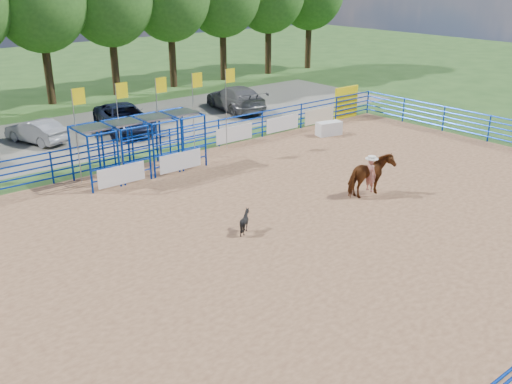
# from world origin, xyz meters

# --- Properties ---
(ground) EXTENTS (120.00, 120.00, 0.00)m
(ground) POSITION_xyz_m (0.00, 0.00, 0.00)
(ground) COLOR #3A6227
(ground) RESTS_ON ground
(arena_dirt) EXTENTS (30.00, 20.00, 0.02)m
(arena_dirt) POSITION_xyz_m (0.00, 0.00, 0.01)
(arena_dirt) COLOR #A17350
(arena_dirt) RESTS_ON ground
(gravel_strip) EXTENTS (40.00, 10.00, 0.01)m
(gravel_strip) POSITION_xyz_m (0.00, 17.00, 0.01)
(gravel_strip) COLOR gray
(gravel_strip) RESTS_ON ground
(announcer_table) EXTENTS (1.55, 0.96, 0.77)m
(announcer_table) POSITION_xyz_m (9.18, 7.87, 0.40)
(announcer_table) COLOR silver
(announcer_table) RESTS_ON arena_dirt
(horse_and_rider) EXTENTS (2.13, 1.08, 2.45)m
(horse_and_rider) POSITION_xyz_m (3.70, 0.23, 0.96)
(horse_and_rider) COLOR brown
(horse_and_rider) RESTS_ON arena_dirt
(calf) EXTENTS (0.79, 0.72, 0.81)m
(calf) POSITION_xyz_m (-2.53, 0.72, 0.43)
(calf) COLOR black
(calf) RESTS_ON arena_dirt
(car_b) EXTENTS (2.50, 4.10, 1.28)m
(car_b) POSITION_xyz_m (-4.27, 16.92, 0.65)
(car_b) COLOR gray
(car_b) RESTS_ON gravel_strip
(car_c) EXTENTS (3.45, 5.84, 1.52)m
(car_c) POSITION_xyz_m (0.60, 16.12, 0.77)
(car_c) COLOR #141B34
(car_c) RESTS_ON gravel_strip
(car_d) EXTENTS (3.30, 5.97, 1.64)m
(car_d) POSITION_xyz_m (8.81, 16.17, 0.83)
(car_d) COLOR #5D5D60
(car_d) RESTS_ON gravel_strip
(perimeter_fence) EXTENTS (30.10, 20.10, 1.50)m
(perimeter_fence) POSITION_xyz_m (0.00, 0.00, 0.75)
(perimeter_fence) COLOR #072EA2
(perimeter_fence) RESTS_ON ground
(chute_assembly) EXTENTS (19.32, 2.41, 4.20)m
(chute_assembly) POSITION_xyz_m (-1.90, 8.84, 1.26)
(chute_assembly) COLOR #072EA2
(chute_assembly) RESTS_ON ground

